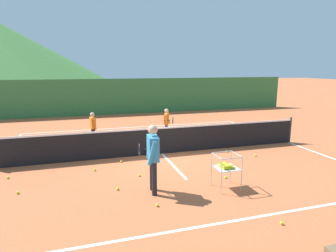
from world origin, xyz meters
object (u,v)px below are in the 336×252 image
(student_1, at_px, (167,121))
(ball_cart, at_px, (226,166))
(instructor, at_px, (153,153))
(tennis_ball_10, at_px, (282,223))
(tennis_ball_7, at_px, (118,189))
(tennis_net, at_px, (162,140))
(tennis_ball_9, at_px, (8,178))
(tennis_ball_2, at_px, (157,205))
(tennis_ball_3, at_px, (18,193))
(tennis_ball_11, at_px, (139,175))
(student_0, at_px, (93,125))
(tennis_ball_0, at_px, (227,151))
(tennis_ball_8, at_px, (226,177))
(tennis_ball_5, at_px, (95,170))
(tennis_ball_1, at_px, (255,155))
(tennis_ball_6, at_px, (121,161))

(student_1, bearing_deg, ball_cart, -90.69)
(instructor, distance_m, tennis_ball_10, 3.19)
(tennis_ball_7, bearing_deg, tennis_net, 54.30)
(tennis_ball_9, bearing_deg, tennis_ball_2, -38.02)
(tennis_net, relative_size, instructor, 6.46)
(tennis_ball_7, bearing_deg, tennis_ball_3, 168.64)
(tennis_ball_10, height_order, tennis_ball_11, same)
(student_0, distance_m, tennis_ball_0, 5.39)
(instructor, xyz_separation_m, tennis_ball_11, (-0.12, 1.14, -1.00))
(instructor, relative_size, tennis_ball_11, 25.22)
(tennis_ball_8, xyz_separation_m, tennis_ball_11, (-2.29, 0.85, 0.00))
(tennis_ball_0, xyz_separation_m, tennis_ball_5, (-4.73, -0.57, 0.00))
(ball_cart, height_order, tennis_ball_9, ball_cart)
(tennis_ball_1, relative_size, tennis_ball_11, 1.00)
(ball_cart, relative_size, tennis_ball_7, 13.22)
(ball_cart, distance_m, tennis_ball_2, 2.06)
(tennis_net, distance_m, tennis_ball_7, 3.32)
(tennis_ball_5, bearing_deg, tennis_ball_7, -72.65)
(tennis_ball_11, bearing_deg, tennis_ball_1, 9.05)
(tennis_ball_11, bearing_deg, ball_cart, -36.47)
(student_1, bearing_deg, tennis_ball_9, -150.83)
(tennis_ball_6, xyz_separation_m, tennis_ball_9, (-3.23, -0.47, 0.00))
(student_0, bearing_deg, instructor, -77.19)
(student_1, height_order, tennis_ball_7, student_1)
(tennis_ball_3, distance_m, tennis_ball_9, 1.26)
(tennis_ball_5, relative_size, tennis_ball_6, 1.00)
(tennis_ball_6, distance_m, tennis_ball_7, 2.15)
(instructor, xyz_separation_m, tennis_ball_6, (-0.45, 2.51, -1.00))
(tennis_ball_6, relative_size, tennis_ball_11, 1.00)
(tennis_net, distance_m, tennis_ball_10, 5.38)
(tennis_ball_5, bearing_deg, tennis_ball_11, -34.34)
(tennis_ball_6, relative_size, tennis_ball_7, 1.00)
(tennis_ball_2, relative_size, tennis_ball_3, 1.00)
(tennis_ball_6, xyz_separation_m, tennis_ball_11, (0.33, -1.37, 0.00))
(student_0, bearing_deg, tennis_ball_10, -66.30)
(ball_cart, distance_m, tennis_ball_11, 2.49)
(ball_cart, distance_m, tennis_ball_10, 1.99)
(tennis_ball_2, distance_m, tennis_ball_11, 1.90)
(tennis_ball_6, xyz_separation_m, tennis_ball_7, (-0.38, -2.12, 0.00))
(instructor, relative_size, ball_cart, 1.91)
(tennis_ball_7, bearing_deg, tennis_ball_0, 26.71)
(student_1, bearing_deg, tennis_ball_7, -119.84)
(instructor, xyz_separation_m, tennis_ball_3, (-3.21, 0.87, -1.00))
(tennis_ball_1, xyz_separation_m, tennis_ball_8, (-1.98, -1.53, 0.00))
(tennis_ball_7, bearing_deg, tennis_ball_5, 107.35)
(tennis_ball_11, bearing_deg, tennis_ball_8, -20.45)
(tennis_ball_0, distance_m, tennis_ball_1, 1.02)
(ball_cart, relative_size, tennis_ball_3, 13.22)
(tennis_net, distance_m, instructor, 3.29)
(tennis_ball_0, bearing_deg, tennis_ball_9, -176.09)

